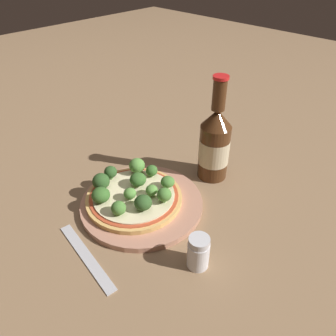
# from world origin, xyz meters

# --- Properties ---
(ground_plane) EXTENTS (3.00, 3.00, 0.00)m
(ground_plane) POSITION_xyz_m (0.00, 0.00, 0.00)
(ground_plane) COLOR #846647
(plate) EXTENTS (0.24, 0.24, 0.01)m
(plate) POSITION_xyz_m (0.01, -0.02, 0.01)
(plate) COLOR tan
(plate) RESTS_ON ground_plane
(pizza) EXTENTS (0.19, 0.19, 0.01)m
(pizza) POSITION_xyz_m (0.00, -0.01, 0.02)
(pizza) COLOR tan
(pizza) RESTS_ON plate
(broccoli_floret_0) EXTENTS (0.03, 0.03, 0.03)m
(broccoli_floret_0) POSITION_xyz_m (0.02, 0.01, 0.04)
(broccoli_floret_0) COLOR #6B8E51
(broccoli_floret_0) RESTS_ON pizza
(broccoli_floret_1) EXTENTS (0.03, 0.03, 0.03)m
(broccoli_floret_1) POSITION_xyz_m (-0.02, -0.05, 0.04)
(broccoli_floret_1) COLOR #6B8E51
(broccoli_floret_1) RESTS_ON pizza
(broccoli_floret_2) EXTENTS (0.03, 0.03, 0.03)m
(broccoli_floret_2) POSITION_xyz_m (0.05, 0.04, 0.04)
(broccoli_floret_2) COLOR #6B8E51
(broccoli_floret_2) RESTS_ON pizza
(broccoli_floret_3) EXTENTS (0.04, 0.04, 0.03)m
(broccoli_floret_3) POSITION_xyz_m (-0.06, 0.02, 0.04)
(broccoli_floret_3) COLOR #6B8E51
(broccoli_floret_3) RESTS_ON pizza
(broccoli_floret_4) EXTENTS (0.03, 0.03, 0.03)m
(broccoli_floret_4) POSITION_xyz_m (0.00, 0.07, 0.04)
(broccoli_floret_4) COLOR #6B8E51
(broccoli_floret_4) RESTS_ON pizza
(broccoli_floret_5) EXTENTS (0.03, 0.03, 0.03)m
(broccoli_floret_5) POSITION_xyz_m (0.06, -0.04, 0.04)
(broccoli_floret_5) COLOR #6B8E51
(broccoli_floret_5) RESTS_ON pizza
(broccoli_floret_6) EXTENTS (0.03, 0.03, 0.03)m
(broccoli_floret_6) POSITION_xyz_m (0.03, -0.06, 0.04)
(broccoli_floret_6) COLOR #6B8E51
(broccoli_floret_6) RESTS_ON pizza
(broccoli_floret_7) EXTENTS (0.02, 0.02, 0.03)m
(broccoli_floret_7) POSITION_xyz_m (-0.01, -0.01, 0.04)
(broccoli_floret_7) COLOR #6B8E51
(broccoli_floret_7) RESTS_ON pizza
(broccoli_floret_8) EXTENTS (0.03, 0.03, 0.03)m
(broccoli_floret_8) POSITION_xyz_m (-0.03, 0.06, 0.04)
(broccoli_floret_8) COLOR #6B8E51
(broccoli_floret_8) RESTS_ON pizza
(broccoli_floret_9) EXTENTS (0.02, 0.02, 0.02)m
(broccoli_floret_9) POSITION_xyz_m (0.02, -0.03, 0.04)
(broccoli_floret_9) COLOR #6B8E51
(broccoli_floret_9) RESTS_ON pizza
(broccoli_floret_10) EXTENTS (0.02, 0.02, 0.03)m
(broccoli_floret_10) POSITION_xyz_m (0.07, 0.01, 0.04)
(broccoli_floret_10) COLOR #6B8E51
(broccoli_floret_10) RESTS_ON pizza
(broccoli_floret_11) EXTENTS (0.03, 0.03, 0.03)m
(broccoli_floret_11) POSITION_xyz_m (-0.05, -0.03, 0.04)
(broccoli_floret_11) COLOR #6B8E51
(broccoli_floret_11) RESTS_ON pizza
(beer_bottle) EXTENTS (0.07, 0.07, 0.23)m
(beer_bottle) POSITION_xyz_m (0.19, -0.06, 0.08)
(beer_bottle) COLOR #472814
(beer_bottle) RESTS_ON ground_plane
(pepper_shaker) EXTENTS (0.04, 0.04, 0.06)m
(pepper_shaker) POSITION_xyz_m (-0.02, -0.19, 0.03)
(pepper_shaker) COLOR silver
(pepper_shaker) RESTS_ON ground_plane
(fork) EXTENTS (0.04, 0.18, 0.00)m
(fork) POSITION_xyz_m (-0.14, -0.05, 0.00)
(fork) COLOR #B2B2B7
(fork) RESTS_ON ground_plane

